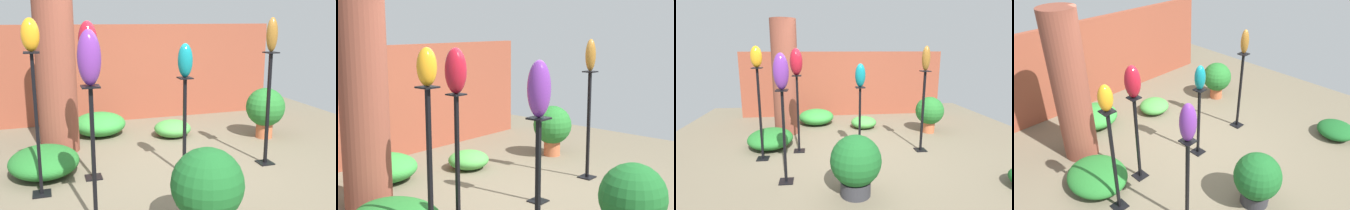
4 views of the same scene
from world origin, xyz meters
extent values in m
plane|color=#6B604C|center=(0.00, 0.00, 0.00)|extent=(8.00, 8.00, 0.00)
cube|color=brown|center=(0.00, 2.75, 0.90)|extent=(5.60, 0.12, 1.79)
cylinder|color=brown|center=(-1.43, 1.25, 1.24)|extent=(0.55, 0.55, 2.49)
cube|color=black|center=(1.16, -0.12, 0.01)|extent=(0.20, 0.20, 0.01)
cube|color=black|center=(1.16, -0.12, 0.74)|extent=(0.04, 0.04, 1.49)
cube|color=black|center=(1.16, -0.12, 1.48)|extent=(0.16, 0.16, 0.02)
cube|color=black|center=(-0.01, -0.16, 0.01)|extent=(0.20, 0.20, 0.01)
cube|color=black|center=(-0.01, -0.16, 0.61)|extent=(0.04, 0.04, 1.22)
cube|color=black|center=(-0.01, -0.16, 1.22)|extent=(0.16, 0.16, 0.02)
cube|color=black|center=(-1.22, -1.07, 0.67)|extent=(0.04, 0.04, 1.33)
cube|color=black|center=(-1.22, -1.07, 1.33)|extent=(0.16, 0.16, 0.02)
cube|color=black|center=(-1.70, -0.22, 0.01)|extent=(0.20, 0.20, 0.01)
cube|color=black|center=(-1.70, -0.22, 0.79)|extent=(0.04, 0.04, 1.57)
cube|color=black|center=(-1.70, -0.22, 1.56)|extent=(0.16, 0.16, 0.02)
cube|color=black|center=(-1.10, 0.07, 0.01)|extent=(0.20, 0.20, 0.01)
cube|color=black|center=(-1.10, 0.07, 0.71)|extent=(0.04, 0.04, 1.41)
cube|color=black|center=(-1.10, 0.07, 1.41)|extent=(0.16, 0.16, 0.02)
ellipsoid|color=brown|center=(1.16, -0.12, 1.70)|extent=(0.14, 0.14, 0.43)
ellipsoid|color=#0F727A|center=(-0.01, -0.16, 1.42)|extent=(0.18, 0.17, 0.40)
ellipsoid|color=#6B2D8C|center=(-1.22, -1.07, 1.58)|extent=(0.21, 0.20, 0.49)
ellipsoid|color=orange|center=(-1.70, -0.22, 1.74)|extent=(0.18, 0.17, 0.34)
ellipsoid|color=maroon|center=(-1.10, 0.07, 1.65)|extent=(0.22, 0.23, 0.47)
sphere|color=#195923|center=(-0.28, -1.50, 0.48)|extent=(0.66, 0.66, 0.66)
cylinder|color=#B25B38|center=(1.77, 0.92, 0.12)|extent=(0.26, 0.26, 0.24)
sphere|color=#236B28|center=(1.77, 0.92, 0.51)|extent=(0.62, 0.62, 0.62)
ellipsoid|color=#236B28|center=(-1.66, 0.38, 0.17)|extent=(0.86, 0.99, 0.33)
ellipsoid|color=#479942|center=(0.36, 1.42, 0.13)|extent=(0.60, 0.59, 0.27)
ellipsoid|color=#338C38|center=(-0.77, 1.87, 0.19)|extent=(0.87, 0.85, 0.37)
camera|label=1|loc=(-1.59, -4.47, 1.91)|focal=42.00mm
camera|label=2|loc=(-4.29, -3.40, 2.10)|focal=50.00mm
camera|label=3|loc=(-0.76, -4.57, 1.86)|focal=28.00mm
camera|label=4|loc=(-3.41, -3.17, 3.54)|focal=35.00mm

